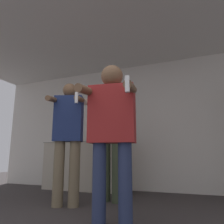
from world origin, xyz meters
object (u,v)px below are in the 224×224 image
at_px(bottle_brown_liquor, 111,135).
at_px(person_spectator_back, 111,134).
at_px(person_woman_foreground, 112,127).
at_px(bottle_short_whiskey, 62,138).
at_px(person_man_side, 68,135).
at_px(bottle_dark_rum, 105,135).

height_order(bottle_brown_liquor, person_spectator_back, person_spectator_back).
height_order(bottle_brown_liquor, person_woman_foreground, person_woman_foreground).
height_order(bottle_short_whiskey, person_woman_foreground, person_woman_foreground).
relative_size(bottle_short_whiskey, person_woman_foreground, 0.17).
bearing_deg(bottle_brown_liquor, person_man_side, -91.95).
bearing_deg(bottle_short_whiskey, person_man_side, -52.80).
height_order(bottle_dark_rum, person_spectator_back, person_spectator_back).
relative_size(bottle_short_whiskey, bottle_brown_liquor, 0.78).
relative_size(bottle_dark_rum, person_man_side, 0.20).
bearing_deg(bottle_brown_liquor, bottle_dark_rum, 180.00).
xyz_separation_m(person_woman_foreground, person_man_side, (-0.89, 0.58, 0.00)).
distance_m(person_woman_foreground, person_man_side, 1.06).
bearing_deg(person_man_side, person_spectator_back, 50.57).
height_order(bottle_dark_rum, person_man_side, person_man_side).
distance_m(bottle_dark_rum, person_spectator_back, 1.08).
bearing_deg(person_spectator_back, bottle_dark_rum, 118.66).
height_order(bottle_dark_rum, bottle_short_whiskey, bottle_dark_rum).
height_order(bottle_dark_rum, person_woman_foreground, person_woman_foreground).
height_order(person_man_side, person_spectator_back, person_spectator_back).
xyz_separation_m(bottle_brown_liquor, person_spectator_back, (0.38, -0.94, -0.09)).
bearing_deg(person_woman_foreground, bottle_dark_rum, 115.57).
bearing_deg(person_man_side, bottle_dark_rum, 93.43).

